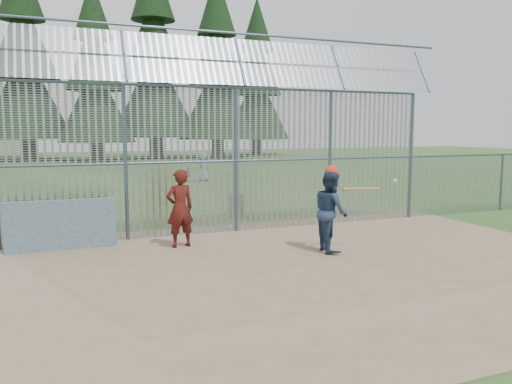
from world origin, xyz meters
name	(u,v)px	position (x,y,z in m)	size (l,w,h in m)	color
ground	(290,261)	(0.00, 0.00, 0.00)	(120.00, 120.00, 0.00)	#2D511E
dirt_infield	(300,267)	(0.00, -0.50, 0.01)	(14.00, 10.00, 0.02)	#756047
dugout_wall	(61,225)	(-4.60, 2.90, 0.62)	(2.50, 0.12, 1.20)	#38566B
batter	(331,211)	(1.26, 0.45, 0.97)	(0.92, 0.72, 1.90)	#22324F
onlooker	(180,208)	(-1.92, 2.19, 0.97)	(0.69, 0.45, 1.90)	maroon
bg_kid_standing	(203,167)	(2.91, 17.03, 0.81)	(0.79, 0.52, 1.62)	slate
bg_kid_seated	(189,174)	(2.14, 17.34, 0.44)	(0.51, 0.21, 0.87)	slate
batting_gear	(336,174)	(1.38, 0.43, 1.84)	(1.96, 0.47, 0.62)	red
trash_can	(236,205)	(0.85, 5.91, 0.38)	(0.56, 0.56, 0.82)	#909498
backstop_fence	(296,147)	(1.81, 3.43, 2.36)	(20.09, 0.81, 5.30)	#47566B
conifer_row	(123,47)	(1.93, 41.51, 10.83)	(38.48, 12.26, 20.20)	#332319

